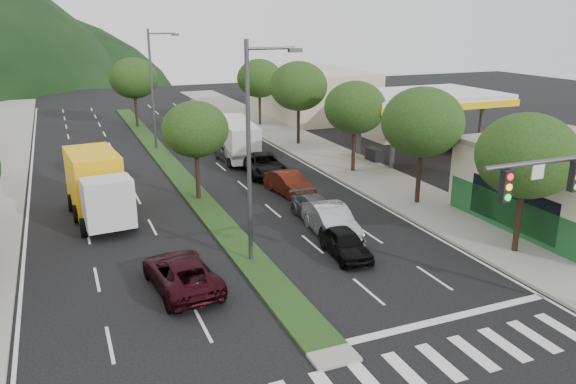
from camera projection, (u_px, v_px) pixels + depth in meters
name	position (u px, v px, depth m)	size (l,w,h in m)	color
ground	(327.00, 351.00, 19.07)	(160.00, 160.00, 0.00)	black
sidewalk_right	(328.00, 156.00, 45.67)	(5.00, 90.00, 0.15)	gray
median	(168.00, 162.00, 43.74)	(1.60, 56.00, 0.12)	#1C3C15
gas_canopy	(421.00, 100.00, 44.05)	(12.20, 8.20, 5.25)	silver
bldg_right_far	(310.00, 93.00, 64.24)	(10.00, 16.00, 5.20)	beige
tree_r_a	(527.00, 156.00, 25.56)	(4.60, 4.60, 6.63)	black
tree_r_b	(423.00, 122.00, 32.55)	(4.80, 4.80, 6.94)	black
tree_r_c	(355.00, 108.00, 39.69)	(4.40, 4.40, 6.48)	black
tree_r_d	(299.00, 86.00, 48.38)	(5.00, 5.00, 7.17)	black
tree_r_e	(259.00, 78.00, 57.28)	(4.60, 4.60, 6.71)	black
tree_med_near	(195.00, 129.00, 33.63)	(4.00, 4.00, 6.02)	black
tree_med_far	(134.00, 78.00, 56.38)	(4.80, 4.80, 6.94)	black
streetlight_near	(253.00, 143.00, 24.54)	(2.60, 0.25, 10.00)	#47494C
streetlight_mid	(154.00, 84.00, 46.58)	(2.60, 0.25, 10.00)	#47494C
sedan_silver	(331.00, 221.00, 28.91)	(1.70, 4.88, 1.61)	#9FA1A6
suv_maroon	(181.00, 273.00, 23.28)	(2.36, 5.12, 1.42)	black
car_queue_a	(345.00, 243.00, 26.48)	(1.56, 3.88, 1.32)	black
car_queue_b	(317.00, 209.00, 31.21)	(1.81, 4.46, 1.29)	#454549
car_queue_c	(289.00, 184.00, 35.75)	(1.53, 4.38, 1.44)	#4A170C
car_queue_d	(264.00, 165.00, 40.20)	(2.52, 5.46, 1.52)	black
car_queue_e	(229.00, 152.00, 44.28)	(1.59, 3.96, 1.35)	#535359
car_queue_f	(231.00, 123.00, 56.89)	(1.75, 4.31, 1.25)	black
box_truck	(97.00, 188.00, 31.42)	(3.38, 7.53, 3.61)	silver
motorhome	(238.00, 139.00, 44.61)	(3.36, 8.15, 3.04)	silver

